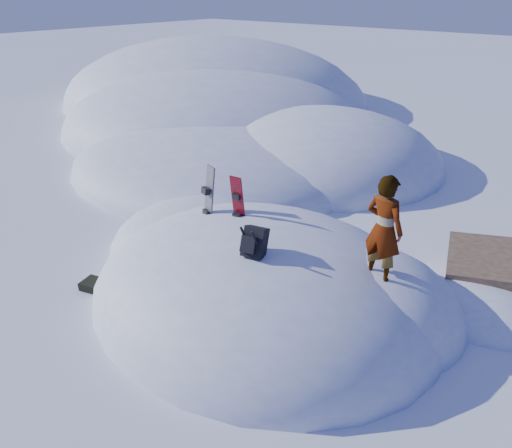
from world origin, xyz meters
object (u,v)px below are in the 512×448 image
Objects in this scene: backpack at (254,242)px; person at (384,229)px; snowboard_red at (238,208)px; snowboard_dark at (208,204)px.

person reaches higher than backpack.
snowboard_red is 0.72m from snowboard_dark.
backpack is at bearing -4.98° from snowboard_dark.
snowboard_red is 2.24× the size of backpack.
snowboard_dark is 0.88× the size of person.
person reaches higher than snowboard_red.
backpack is 2.10m from person.
snowboard_dark reaches higher than backpack.
snowboard_dark is 2.10m from backpack.
snowboard_dark is at bearing 13.29° from person.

